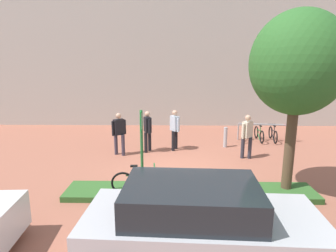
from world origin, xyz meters
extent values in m
plane|color=#9E5B47|center=(0.00, 0.00, 0.00)|extent=(60.00, 60.00, 0.00)
cube|color=#B2ADA3|center=(0.00, 7.89, 5.00)|extent=(28.00, 1.20, 10.00)
cube|color=#336028|center=(0.34, -1.85, 0.08)|extent=(7.00, 1.10, 0.16)
cylinder|color=brown|center=(3.09, -1.69, 1.33)|extent=(0.28, 0.28, 2.65)
ellipsoid|color=#2D6628|center=(3.09, -1.69, 3.64)|extent=(2.48, 2.48, 2.73)
cylinder|color=#2D7238|center=(-1.01, -1.85, 1.21)|extent=(0.08, 0.08, 2.42)
cube|color=#198C33|center=(-1.01, -1.85, 2.14)|extent=(0.05, 0.36, 0.52)
cube|color=white|center=(-1.01, -1.85, 2.14)|extent=(0.05, 0.30, 0.44)
torus|color=black|center=(-1.57, -1.84, 0.33)|extent=(0.66, 0.12, 0.66)
torus|color=black|center=(-0.55, -1.75, 0.33)|extent=(0.66, 0.12, 0.66)
cylinder|color=#1E7233|center=(-1.06, -1.79, 0.55)|extent=(0.84, 0.12, 0.04)
cylinder|color=#1E7233|center=(-0.96, -1.78, 0.30)|extent=(0.61, 0.09, 0.44)
cylinder|color=#1E7233|center=(-1.24, -1.81, 0.67)|extent=(0.04, 0.04, 0.28)
cube|color=black|center=(-1.24, -1.81, 0.83)|extent=(0.21, 0.10, 0.05)
cylinder|color=#1E7233|center=(-0.67, -1.76, 0.81)|extent=(0.08, 0.42, 0.04)
cylinder|color=#99999E|center=(3.01, 4.12, 0.40)|extent=(0.06, 0.06, 0.80)
cylinder|color=#99999E|center=(5.58, 3.73, 0.40)|extent=(0.06, 0.06, 0.80)
cylinder|color=#99999E|center=(4.29, 3.93, 0.80)|extent=(2.58, 0.45, 0.06)
torus|color=black|center=(3.17, 3.63, 0.30)|extent=(0.25, 0.59, 0.61)
torus|color=black|center=(3.48, 4.52, 0.30)|extent=(0.25, 0.59, 0.61)
cylinder|color=#1E7233|center=(3.33, 4.07, 0.51)|extent=(0.29, 0.74, 0.03)
cylinder|color=#1E7233|center=(3.36, 4.16, 0.27)|extent=(0.22, 0.54, 0.40)
cylinder|color=#1E7233|center=(3.27, 3.92, 0.62)|extent=(0.03, 0.03, 0.26)
cube|color=black|center=(3.27, 3.92, 0.76)|extent=(0.13, 0.20, 0.05)
cylinder|color=#1E7233|center=(3.45, 4.41, 0.75)|extent=(0.38, 0.16, 0.04)
torus|color=black|center=(3.96, 3.47, 0.30)|extent=(0.06, 0.61, 0.61)
torus|color=black|center=(3.97, 4.41, 0.30)|extent=(0.06, 0.61, 0.61)
cylinder|color=#1E7233|center=(3.97, 3.94, 0.51)|extent=(0.04, 0.77, 0.03)
cylinder|color=#1E7233|center=(3.97, 4.03, 0.27)|extent=(0.04, 0.56, 0.40)
cylinder|color=#1E7233|center=(3.96, 3.77, 0.62)|extent=(0.03, 0.03, 0.26)
cube|color=black|center=(3.96, 3.77, 0.76)|extent=(0.08, 0.18, 0.05)
cylinder|color=#1E7233|center=(3.97, 4.30, 0.75)|extent=(0.39, 0.04, 0.04)
torus|color=black|center=(4.58, 3.44, 0.30)|extent=(0.11, 0.61, 0.61)
torus|color=black|center=(4.66, 4.38, 0.30)|extent=(0.11, 0.61, 0.61)
cylinder|color=black|center=(4.62, 3.91, 0.51)|extent=(0.10, 0.77, 0.03)
cylinder|color=black|center=(4.63, 4.00, 0.27)|extent=(0.08, 0.56, 0.40)
cylinder|color=black|center=(4.60, 3.74, 0.62)|extent=(0.03, 0.03, 0.26)
cube|color=black|center=(4.60, 3.74, 0.76)|extent=(0.09, 0.19, 0.05)
cylinder|color=black|center=(4.65, 4.27, 0.75)|extent=(0.39, 0.07, 0.04)
torus|color=black|center=(5.09, 3.34, 0.30)|extent=(0.26, 0.59, 0.61)
torus|color=black|center=(5.42, 4.23, 0.30)|extent=(0.26, 0.59, 0.61)
cylinder|color=red|center=(5.26, 3.78, 0.51)|extent=(0.30, 0.73, 0.03)
cylinder|color=red|center=(5.29, 3.87, 0.27)|extent=(0.22, 0.53, 0.40)
cylinder|color=red|center=(5.20, 3.63, 0.62)|extent=(0.03, 0.03, 0.26)
cube|color=black|center=(5.20, 3.63, 0.76)|extent=(0.13, 0.20, 0.05)
cylinder|color=red|center=(5.38, 4.12, 0.75)|extent=(0.38, 0.17, 0.04)
cylinder|color=#ADADB2|center=(2.16, 2.84, 0.45)|extent=(0.16, 0.16, 0.90)
cylinder|color=#383342|center=(-2.46, 1.75, 0.42)|extent=(0.14, 0.14, 0.85)
cylinder|color=#383342|center=(-2.15, 1.61, 0.42)|extent=(0.14, 0.14, 0.85)
cube|color=black|center=(-2.30, 1.68, 1.16)|extent=(0.47, 0.43, 0.62)
cylinder|color=black|center=(-2.52, 1.53, 1.13)|extent=(0.09, 0.09, 0.59)
cylinder|color=black|center=(-2.09, 1.83, 1.13)|extent=(0.09, 0.09, 0.59)
sphere|color=tan|center=(-2.30, 1.68, 1.61)|extent=(0.22, 0.22, 0.22)
cylinder|color=#2D2D38|center=(2.84, 1.33, 0.42)|extent=(0.14, 0.14, 0.85)
cylinder|color=#2D2D38|center=(2.57, 1.36, 0.42)|extent=(0.14, 0.14, 0.85)
cube|color=beige|center=(2.70, 1.35, 1.16)|extent=(0.46, 0.44, 0.62)
cylinder|color=beige|center=(2.90, 1.52, 1.13)|extent=(0.09, 0.09, 0.59)
cylinder|color=beige|center=(2.51, 1.18, 1.13)|extent=(0.09, 0.09, 0.59)
sphere|color=tan|center=(2.70, 1.35, 1.61)|extent=(0.22, 0.22, 0.22)
cylinder|color=black|center=(-1.13, 2.25, 0.42)|extent=(0.14, 0.14, 0.85)
cylinder|color=black|center=(-1.27, 2.01, 0.42)|extent=(0.14, 0.14, 0.85)
cube|color=black|center=(-1.20, 2.13, 1.16)|extent=(0.36, 0.46, 0.62)
cylinder|color=black|center=(-1.29, 2.38, 1.13)|extent=(0.09, 0.09, 0.59)
cylinder|color=black|center=(-1.11, 1.89, 1.13)|extent=(0.09, 0.09, 0.59)
sphere|color=tan|center=(-1.20, 2.13, 1.61)|extent=(0.22, 0.22, 0.22)
cylinder|color=black|center=(-0.14, 2.28, 0.42)|extent=(0.14, 0.14, 0.85)
cylinder|color=black|center=(-0.02, 2.57, 0.42)|extent=(0.14, 0.14, 0.85)
cube|color=silver|center=(-0.08, 2.43, 1.16)|extent=(0.42, 0.47, 0.62)
cylinder|color=silver|center=(0.06, 2.21, 1.13)|extent=(0.09, 0.09, 0.59)
cylinder|color=silver|center=(-0.22, 2.65, 1.13)|extent=(0.09, 0.09, 0.59)
sphere|color=tan|center=(-0.08, 2.43, 1.61)|extent=(0.22, 0.22, 0.22)
cube|color=#B7B7BC|center=(0.39, -4.60, 0.60)|extent=(4.38, 2.00, 0.76)
cube|color=#1E2328|center=(0.19, -4.59, 1.26)|extent=(2.48, 1.70, 0.56)
cylinder|color=black|center=(1.89, -3.77, 0.32)|extent=(0.65, 0.25, 0.64)
cylinder|color=black|center=(-1.03, -3.63, 0.32)|extent=(0.65, 0.25, 0.64)
camera|label=1|loc=(-0.16, -9.30, 3.64)|focal=30.39mm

